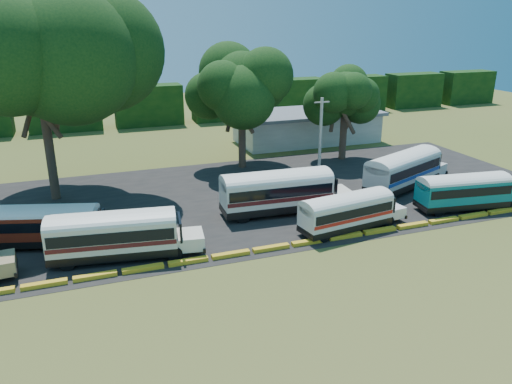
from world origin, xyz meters
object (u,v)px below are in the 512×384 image
object	(u,v)px
bus_teal	(466,190)
tree_west	(36,52)
bus_red	(46,223)
bus_white_red	(348,210)
bus_cream_west	(116,233)

from	to	relation	value
bus_teal	tree_west	xyz separation A→B (m)	(-33.04, 14.90, 11.17)
bus_red	tree_west	bearing A→B (deg)	104.70
bus_white_red	bus_red	bearing A→B (deg)	159.36
bus_cream_west	tree_west	bearing A→B (deg)	114.56
tree_west	bus_teal	bearing A→B (deg)	-24.27
bus_teal	bus_white_red	bearing A→B (deg)	-169.95
bus_red	bus_cream_west	distance (m)	5.92
bus_cream_west	tree_west	distance (m)	18.58
bus_cream_west	bus_teal	world-z (taller)	bus_cream_west
bus_red	tree_west	size ratio (longest dim) A/B	0.53
bus_white_red	bus_teal	size ratio (longest dim) A/B	0.95
tree_west	bus_red	bearing A→B (deg)	-91.82
bus_cream_west	bus_teal	distance (m)	28.82
bus_white_red	bus_cream_west	bearing A→B (deg)	168.35
bus_red	bus_white_red	bearing A→B (deg)	3.87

